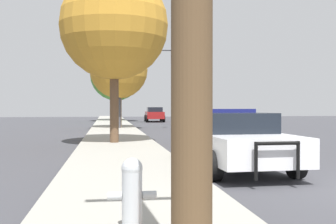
# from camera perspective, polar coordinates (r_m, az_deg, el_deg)

# --- Properties ---
(sidewalk_left) EXTENTS (3.00, 110.00, 0.13)m
(sidewalk_left) POSITION_cam_1_polar(r_m,az_deg,el_deg) (7.29, -4.67, -11.13)
(sidewalk_left) COLOR #99968C
(sidewalk_left) RESTS_ON ground_plane
(police_car) EXTENTS (2.24, 5.06, 1.50)m
(police_car) POSITION_cam_1_polar(r_m,az_deg,el_deg) (10.64, 8.61, -3.63)
(police_car) COLOR white
(police_car) RESTS_ON ground_plane
(fire_hydrant) EXTENTS (0.56, 0.24, 0.85)m
(fire_hydrant) POSITION_cam_1_polar(r_m,az_deg,el_deg) (4.91, -4.89, -10.81)
(fire_hydrant) COLOR #B7BCC1
(fire_hydrant) RESTS_ON sidewalk_left
(traffic_light) EXTENTS (3.83, 0.35, 5.34)m
(traffic_light) POSITION_cam_1_polar(r_m,az_deg,el_deg) (28.10, -3.55, 5.56)
(traffic_light) COLOR #424247
(traffic_light) RESTS_ON sidewalk_left
(car_background_oncoming) EXTENTS (2.21, 4.07, 1.45)m
(car_background_oncoming) POSITION_cam_1_polar(r_m,az_deg,el_deg) (35.78, 3.51, -0.50)
(car_background_oncoming) COLOR #333856
(car_background_oncoming) RESTS_ON ground_plane
(car_background_distant) EXTENTS (1.99, 4.51, 1.46)m
(car_background_distant) POSITION_cam_1_polar(r_m,az_deg,el_deg) (41.99, -1.85, -0.28)
(car_background_distant) COLOR maroon
(car_background_distant) RESTS_ON ground_plane
(tree_sidewalk_near) EXTENTS (4.28, 4.28, 6.77)m
(tree_sidewalk_near) POSITION_cam_1_polar(r_m,az_deg,el_deg) (17.09, -7.31, 11.49)
(tree_sidewalk_near) COLOR brown
(tree_sidewalk_near) RESTS_ON sidewalk_left
(tree_sidewalk_mid) EXTENTS (3.86, 3.86, 5.80)m
(tree_sidewalk_mid) POSITION_cam_1_polar(r_m,az_deg,el_deg) (28.39, -6.68, 5.69)
(tree_sidewalk_mid) COLOR brown
(tree_sidewalk_mid) RESTS_ON sidewalk_left
(tree_sidewalk_far) EXTENTS (5.20, 5.20, 7.20)m
(tree_sidewalk_far) POSITION_cam_1_polar(r_m,az_deg,el_deg) (42.92, -7.04, 5.01)
(tree_sidewalk_far) COLOR brown
(tree_sidewalk_far) RESTS_ON sidewalk_left
(traffic_cone) EXTENTS (0.29, 0.29, 0.57)m
(traffic_cone) POSITION_cam_1_polar(r_m,az_deg,el_deg) (4.78, 2.28, -13.22)
(traffic_cone) COLOR orange
(traffic_cone) RESTS_ON sidewalk_left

